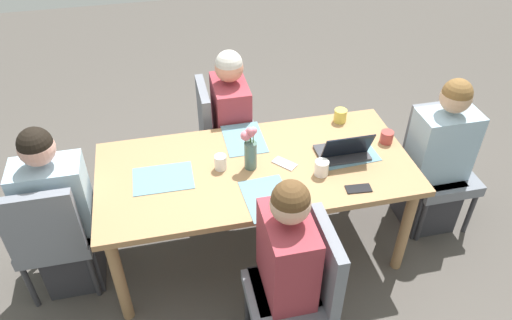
# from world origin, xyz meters

# --- Properties ---
(ground_plane) EXTENTS (10.00, 10.00, 0.00)m
(ground_plane) POSITION_xyz_m (0.00, 0.00, 0.00)
(ground_plane) COLOR #4C4742
(dining_table) EXTENTS (1.96, 0.92, 0.74)m
(dining_table) POSITION_xyz_m (0.00, 0.00, 0.66)
(dining_table) COLOR #9E754C
(dining_table) RESTS_ON ground_plane
(chair_head_left_left_near) EXTENTS (0.44, 0.44, 0.90)m
(chair_head_left_left_near) POSITION_xyz_m (-1.34, -0.08, 0.50)
(chair_head_left_left_near) COLOR slate
(chair_head_left_left_near) RESTS_ON ground_plane
(person_head_left_left_near) EXTENTS (0.40, 0.36, 1.19)m
(person_head_left_left_near) POSITION_xyz_m (-1.28, -0.00, 0.53)
(person_head_left_left_near) COLOR #2D2D33
(person_head_left_left_near) RESTS_ON ground_plane
(chair_near_left_mid) EXTENTS (0.44, 0.44, 0.90)m
(chair_near_left_mid) POSITION_xyz_m (0.11, -0.76, 0.50)
(chair_near_left_mid) COLOR slate
(chair_near_left_mid) RESTS_ON ground_plane
(person_near_left_mid) EXTENTS (0.36, 0.40, 1.19)m
(person_near_left_mid) POSITION_xyz_m (0.03, -0.70, 0.53)
(person_near_left_mid) COLOR #2D2D33
(person_near_left_mid) RESTS_ON ground_plane
(chair_head_right_left_far) EXTENTS (0.44, 0.44, 0.90)m
(chair_head_right_left_far) POSITION_xyz_m (1.27, 0.06, 0.50)
(chair_head_right_left_far) COLOR slate
(chair_head_right_left_far) RESTS_ON ground_plane
(person_head_right_left_far) EXTENTS (0.40, 0.36, 1.19)m
(person_head_right_left_far) POSITION_xyz_m (1.21, -0.02, 0.53)
(person_head_right_left_far) COLOR #2D2D33
(person_head_right_left_far) RESTS_ON ground_plane
(chair_far_right_near) EXTENTS (0.44, 0.44, 0.90)m
(chair_far_right_near) POSITION_xyz_m (-0.08, 0.76, 0.50)
(chair_far_right_near) COLOR slate
(chair_far_right_near) RESTS_ON ground_plane
(person_far_right_near) EXTENTS (0.36, 0.40, 1.19)m
(person_far_right_near) POSITION_xyz_m (-0.01, 0.70, 0.53)
(person_far_right_near) COLOR #2D2D33
(person_far_right_near) RESTS_ON ground_plane
(flower_vase) EXTENTS (0.10, 0.08, 0.30)m
(flower_vase) POSITION_xyz_m (0.04, -0.01, 0.90)
(flower_vase) COLOR #4C6B60
(flower_vase) RESTS_ON dining_table
(placemat_head_left_left_near) EXTENTS (0.37, 0.28, 0.00)m
(placemat_head_left_left_near) POSITION_xyz_m (-0.60, -0.00, 0.75)
(placemat_head_left_left_near) COLOR slate
(placemat_head_left_left_near) RESTS_ON dining_table
(placemat_near_left_mid) EXTENTS (0.26, 0.36, 0.00)m
(placemat_near_left_mid) POSITION_xyz_m (0.02, -0.30, 0.75)
(placemat_near_left_mid) COLOR slate
(placemat_near_left_mid) RESTS_ON dining_table
(placemat_head_right_left_far) EXTENTS (0.36, 0.26, 0.00)m
(placemat_head_right_left_far) POSITION_xyz_m (0.57, -0.01, 0.75)
(placemat_head_right_left_far) COLOR slate
(placemat_head_right_left_far) RESTS_ON dining_table
(placemat_far_right_near) EXTENTS (0.28, 0.38, 0.00)m
(placemat_far_right_near) POSITION_xyz_m (-0.00, 0.30, 0.75)
(placemat_far_right_near) COLOR slate
(placemat_far_right_near) RESTS_ON dining_table
(laptop_head_left_left_near) EXTENTS (0.32, 0.22, 0.20)m
(laptop_head_left_left_near) POSITION_xyz_m (-0.56, 0.02, 0.79)
(laptop_head_left_left_near) COLOR #38383D
(laptop_head_left_left_near) RESTS_ON dining_table
(coffee_mug_near_left) EXTENTS (0.08, 0.08, 0.08)m
(coffee_mug_near_left) POSITION_xyz_m (-0.90, -0.06, 0.78)
(coffee_mug_near_left) COLOR #AD3D38
(coffee_mug_near_left) RESTS_ON dining_table
(coffee_mug_near_right) EXTENTS (0.09, 0.09, 0.09)m
(coffee_mug_near_right) POSITION_xyz_m (-0.68, -0.36, 0.79)
(coffee_mug_near_right) COLOR #DBC64C
(coffee_mug_near_right) RESTS_ON dining_table
(coffee_mug_centre_left) EXTENTS (0.09, 0.09, 0.10)m
(coffee_mug_centre_left) POSITION_xyz_m (-0.37, 0.16, 0.79)
(coffee_mug_centre_left) COLOR white
(coffee_mug_centre_left) RESTS_ON dining_table
(coffee_mug_centre_right) EXTENTS (0.07, 0.07, 0.10)m
(coffee_mug_centre_right) POSITION_xyz_m (0.22, -0.03, 0.79)
(coffee_mug_centre_right) COLOR white
(coffee_mug_centre_right) RESTS_ON dining_table
(phone_black) EXTENTS (0.16, 0.08, 0.01)m
(phone_black) POSITION_xyz_m (-0.54, 0.34, 0.75)
(phone_black) COLOR black
(phone_black) RESTS_ON dining_table
(phone_silver) EXTENTS (0.15, 0.16, 0.01)m
(phone_silver) POSITION_xyz_m (-0.18, 0.02, 0.75)
(phone_silver) COLOR silver
(phone_silver) RESTS_ON dining_table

